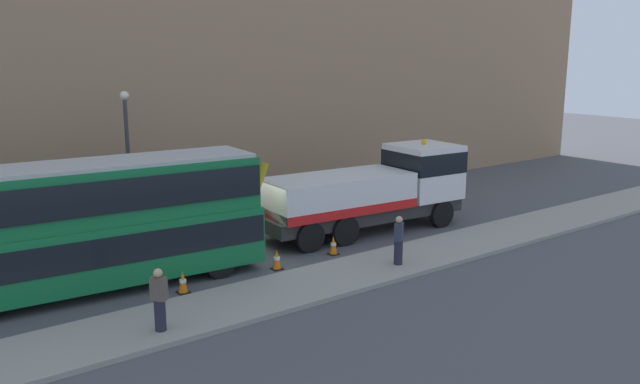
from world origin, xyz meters
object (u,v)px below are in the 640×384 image
at_px(pedestrian_onlooker, 159,300).
at_px(street_lamp, 128,151).
at_px(double_decker_bus, 87,222).
at_px(recovery_tow_truck, 373,189).
at_px(traffic_cone_near_bus, 183,283).
at_px(pedestrian_bystander, 399,241).
at_px(traffic_cone_near_truck, 333,246).
at_px(traffic_cone_midway, 277,260).

distance_m(pedestrian_onlooker, street_lamp, 10.61).
height_order(double_decker_bus, pedestrian_onlooker, double_decker_bus).
xyz_separation_m(recovery_tow_truck, traffic_cone_near_bus, (-9.49, -1.88, -1.42)).
height_order(pedestrian_onlooker, pedestrian_bystander, same).
bearing_deg(traffic_cone_near_truck, pedestrian_onlooker, -160.73).
bearing_deg(pedestrian_bystander, street_lamp, -5.31).
xyz_separation_m(traffic_cone_near_bus, traffic_cone_near_truck, (6.15, 0.28, 0.00)).
distance_m(traffic_cone_near_bus, traffic_cone_midway, 3.56).
xyz_separation_m(pedestrian_bystander, traffic_cone_near_truck, (-0.82, 2.58, -0.64)).
distance_m(recovery_tow_truck, traffic_cone_near_truck, 3.97).
height_order(double_decker_bus, pedestrian_bystander, double_decker_bus).
xyz_separation_m(double_decker_bus, traffic_cone_midway, (5.77, -1.79, -1.89)).
height_order(pedestrian_bystander, street_lamp, street_lamp).
distance_m(pedestrian_bystander, traffic_cone_near_truck, 2.78).
distance_m(pedestrian_onlooker, traffic_cone_near_bus, 3.16).
bearing_deg(pedestrian_bystander, double_decker_bus, 29.24).
bearing_deg(traffic_cone_near_bus, traffic_cone_near_truck, 2.58).
xyz_separation_m(recovery_tow_truck, traffic_cone_midway, (-5.93, -1.76, -1.42)).
height_order(traffic_cone_near_truck, street_lamp, street_lamp).
bearing_deg(recovery_tow_truck, double_decker_bus, -175.87).
height_order(double_decker_bus, traffic_cone_midway, double_decker_bus).
relative_size(double_decker_bus, traffic_cone_near_truck, 15.51).
relative_size(double_decker_bus, pedestrian_onlooker, 6.53).
bearing_deg(pedestrian_onlooker, street_lamp, 35.09).
distance_m(pedestrian_bystander, traffic_cone_near_bus, 7.37).
height_order(pedestrian_onlooker, traffic_cone_near_bus, pedestrian_onlooker).
xyz_separation_m(recovery_tow_truck, traffic_cone_near_truck, (-3.34, -1.61, -1.42)).
distance_m(traffic_cone_near_truck, street_lamp, 9.17).
relative_size(pedestrian_bystander, traffic_cone_near_truck, 2.38).
height_order(pedestrian_onlooker, traffic_cone_near_truck, pedestrian_onlooker).
height_order(recovery_tow_truck, pedestrian_onlooker, recovery_tow_truck).
bearing_deg(pedestrian_onlooker, traffic_cone_near_truck, -18.51).
bearing_deg(street_lamp, pedestrian_onlooker, -107.13).
bearing_deg(traffic_cone_near_bus, traffic_cone_midway, 2.02).
relative_size(traffic_cone_midway, traffic_cone_near_truck, 1.00).
bearing_deg(traffic_cone_near_truck, traffic_cone_near_bus, -177.42).
xyz_separation_m(traffic_cone_midway, street_lamp, (-2.33, 7.22, 3.13)).
bearing_deg(traffic_cone_near_truck, street_lamp, 124.82).
height_order(double_decker_bus, traffic_cone_near_truck, double_decker_bus).
bearing_deg(traffic_cone_near_truck, double_decker_bus, 168.88).
bearing_deg(double_decker_bus, pedestrian_onlooker, -80.59).
bearing_deg(traffic_cone_midway, street_lamp, 107.89).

